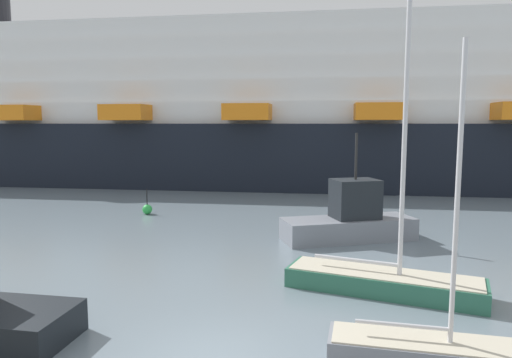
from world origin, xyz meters
name	(u,v)px	position (x,y,z in m)	size (l,w,h in m)	color
sailboat_0	(384,278)	(4.88, 4.91, 0.51)	(6.63, 3.70, 10.71)	#2D6B51
sailboat_1	(432,348)	(5.14, 0.21, 0.39)	(4.96, 1.96, 7.49)	gray
fishing_boat_1	(350,220)	(4.61, 12.04, 1.00)	(6.74, 4.01, 5.20)	gray
channel_buoy_2	(147,209)	(-7.27, 17.53, 0.32)	(0.61, 0.61, 1.60)	green
cruise_ship	(156,115)	(-11.76, 35.06, 6.43)	(103.14, 21.55, 19.97)	black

